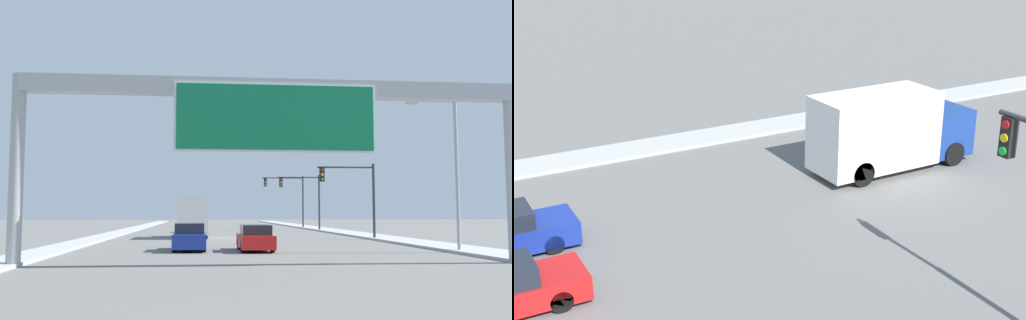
{
  "view_description": "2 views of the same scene",
  "coord_description": "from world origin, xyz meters",
  "views": [
    {
      "loc": [
        -2.99,
        -4.44,
        2.09
      ],
      "look_at": [
        0.0,
        25.77,
        4.85
      ],
      "focal_mm": 40.0,
      "sensor_mm": 36.0,
      "label": 1
    },
    {
      "loc": [
        18.11,
        24.34,
        10.59
      ],
      "look_at": [
        -1.1,
        35.24,
        2.42
      ],
      "focal_mm": 50.0,
      "sensor_mm": 36.0,
      "label": 2
    }
  ],
  "objects": [
    {
      "name": "truck_box_primary",
      "position": [
        -3.5,
        42.09,
        1.67
      ],
      "size": [
        2.32,
        7.06,
        3.3
      ],
      "color": "navy",
      "rests_on": "ground"
    }
  ]
}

